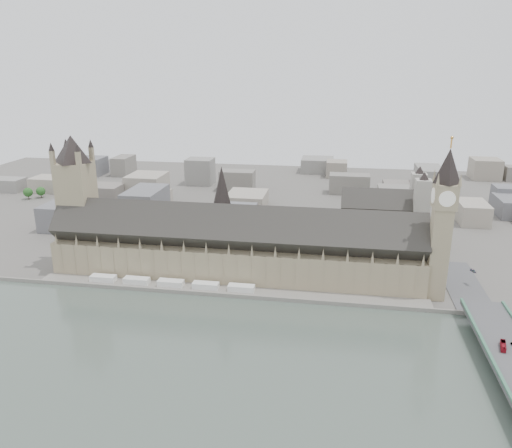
% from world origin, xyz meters
% --- Properties ---
extents(ground, '(900.00, 900.00, 0.00)m').
position_xyz_m(ground, '(0.00, 0.00, 0.00)').
color(ground, '#595651').
rests_on(ground, ground).
extents(embankment_wall, '(600.00, 1.50, 3.00)m').
position_xyz_m(embankment_wall, '(0.00, -15.00, 1.50)').
color(embankment_wall, gray).
rests_on(embankment_wall, ground).
extents(river_terrace, '(270.00, 15.00, 2.00)m').
position_xyz_m(river_terrace, '(0.00, -7.50, 1.00)').
color(river_terrace, gray).
rests_on(river_terrace, ground).
extents(terrace_tents, '(118.00, 7.00, 4.00)m').
position_xyz_m(terrace_tents, '(-40.00, -7.00, 4.00)').
color(terrace_tents, white).
rests_on(terrace_tents, river_terrace).
extents(palace_of_westminster, '(265.00, 40.73, 55.44)m').
position_xyz_m(palace_of_westminster, '(0.00, 19.70, 22.71)').
color(palace_of_westminster, gray).
rests_on(palace_of_westminster, ground).
extents(elizabeth_tower, '(17.00, 17.00, 107.50)m').
position_xyz_m(elizabeth_tower, '(138.00, 8.00, 58.09)').
color(elizabeth_tower, gray).
rests_on(elizabeth_tower, ground).
extents(victoria_tower, '(30.00, 30.00, 100.00)m').
position_xyz_m(victoria_tower, '(-122.00, 26.00, 55.20)').
color(victoria_tower, gray).
rests_on(victoria_tower, ground).
extents(central_tower, '(13.00, 13.00, 48.00)m').
position_xyz_m(central_tower, '(-10.00, 26.00, 57.92)').
color(central_tower, gray).
rests_on(central_tower, ground).
extents(westminster_abbey, '(68.00, 36.00, 64.00)m').
position_xyz_m(westminster_abbey, '(110.92, 95.00, 25.08)').
color(westminster_abbey, '#A49E93').
rests_on(westminster_abbey, ground).
extents(city_skyline_inland, '(720.00, 360.00, 38.00)m').
position_xyz_m(city_skyline_inland, '(0.00, 245.00, 19.00)').
color(city_skyline_inland, gray).
rests_on(city_skyline_inland, ground).
extents(park_trees, '(110.00, 30.00, 15.00)m').
position_xyz_m(park_trees, '(-10.00, 60.00, 7.50)').
color(park_trees, '#204418').
rests_on(park_trees, ground).
extents(red_bus_north, '(4.85, 10.84, 2.94)m').
position_xyz_m(red_bus_north, '(158.49, -69.41, 11.72)').
color(red_bus_north, maroon).
rests_on(red_bus_north, westminster_bridge).
extents(car_approach, '(4.16, 5.96, 1.60)m').
position_xyz_m(car_approach, '(167.91, 32.39, 11.05)').
color(car_approach, gray).
rests_on(car_approach, westminster_bridge).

